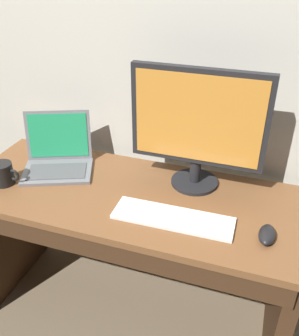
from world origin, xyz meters
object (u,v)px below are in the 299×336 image
(external_monitor, at_px, (198,124))
(computer_mouse, at_px, (267,235))
(wired_keyboard, at_px, (173,218))
(coffee_mug, at_px, (3,174))
(laptop_space_gray, at_px, (58,158))

(external_monitor, distance_m, computer_mouse, 0.49)
(wired_keyboard, bearing_deg, external_monitor, 85.31)
(computer_mouse, relative_size, coffee_mug, 0.86)
(wired_keyboard, relative_size, computer_mouse, 4.15)
(wired_keyboard, relative_size, coffee_mug, 3.56)
(external_monitor, xyz_separation_m, computer_mouse, (0.32, -0.25, -0.27))
(external_monitor, distance_m, wired_keyboard, 0.38)
(wired_keyboard, height_order, coffee_mug, coffee_mug)
(external_monitor, xyz_separation_m, wired_keyboard, (-0.02, -0.25, -0.28))
(wired_keyboard, bearing_deg, coffee_mug, 179.63)
(external_monitor, height_order, computer_mouse, external_monitor)
(external_monitor, bearing_deg, wired_keyboard, -94.69)
(external_monitor, distance_m, coffee_mug, 0.85)
(external_monitor, bearing_deg, computer_mouse, -38.12)
(laptop_space_gray, distance_m, external_monitor, 0.66)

